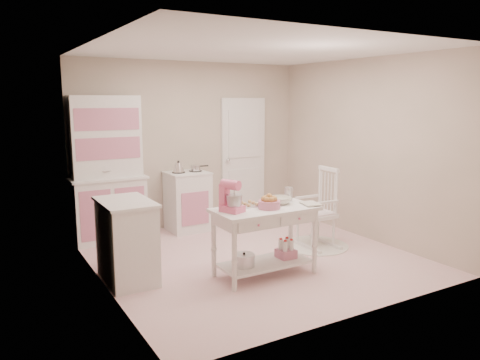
# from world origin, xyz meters

# --- Properties ---
(room_shell) EXTENTS (3.84, 3.84, 2.62)m
(room_shell) POSITION_xyz_m (0.00, 0.00, 1.65)
(room_shell) COLOR pink
(room_shell) RESTS_ON ground
(door) EXTENTS (0.82, 0.05, 2.04)m
(door) POSITION_xyz_m (0.95, 1.87, 1.02)
(door) COLOR white
(door) RESTS_ON ground
(hutch) EXTENTS (1.06, 0.50, 2.08)m
(hutch) POSITION_xyz_m (-1.40, 1.66, 1.04)
(hutch) COLOR white
(hutch) RESTS_ON ground
(stove) EXTENTS (0.62, 0.57, 0.92)m
(stove) POSITION_xyz_m (-0.20, 1.61, 0.46)
(stove) COLOR white
(stove) RESTS_ON ground
(base_cabinet) EXTENTS (0.54, 0.84, 0.92)m
(base_cabinet) POSITION_xyz_m (-1.63, 0.05, 0.46)
(base_cabinet) COLOR white
(base_cabinet) RESTS_ON ground
(lace_rug) EXTENTS (0.92, 0.92, 0.01)m
(lace_rug) POSITION_xyz_m (1.00, -0.02, 0.01)
(lace_rug) COLOR white
(lace_rug) RESTS_ON ground
(rocking_chair) EXTENTS (0.50, 0.73, 1.10)m
(rocking_chair) POSITION_xyz_m (1.00, -0.02, 0.55)
(rocking_chair) COLOR white
(rocking_chair) RESTS_ON ground
(work_table) EXTENTS (1.20, 0.60, 0.80)m
(work_table) POSITION_xyz_m (-0.20, -0.59, 0.40)
(work_table) COLOR white
(work_table) RESTS_ON ground
(stand_mixer) EXTENTS (0.29, 0.33, 0.34)m
(stand_mixer) POSITION_xyz_m (-0.62, -0.57, 0.97)
(stand_mixer) COLOR pink
(stand_mixer) RESTS_ON work_table
(cookie_tray) EXTENTS (0.34, 0.24, 0.02)m
(cookie_tray) POSITION_xyz_m (-0.35, -0.41, 0.81)
(cookie_tray) COLOR silver
(cookie_tray) RESTS_ON work_table
(bread_basket) EXTENTS (0.25, 0.25, 0.09)m
(bread_basket) POSITION_xyz_m (-0.18, -0.64, 0.85)
(bread_basket) COLOR #C77290
(bread_basket) RESTS_ON work_table
(mixing_bowl) EXTENTS (0.27, 0.27, 0.08)m
(mixing_bowl) POSITION_xyz_m (0.06, -0.51, 0.84)
(mixing_bowl) COLOR silver
(mixing_bowl) RESTS_ON work_table
(metal_pitcher) EXTENTS (0.10, 0.10, 0.17)m
(metal_pitcher) POSITION_xyz_m (0.24, -0.43, 0.89)
(metal_pitcher) COLOR silver
(metal_pitcher) RESTS_ON work_table
(recipe_book) EXTENTS (0.23, 0.28, 0.02)m
(recipe_book) POSITION_xyz_m (0.25, -0.71, 0.81)
(recipe_book) COLOR silver
(recipe_book) RESTS_ON work_table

